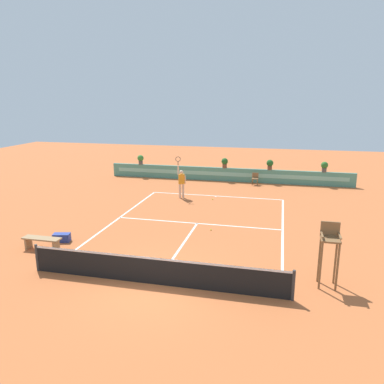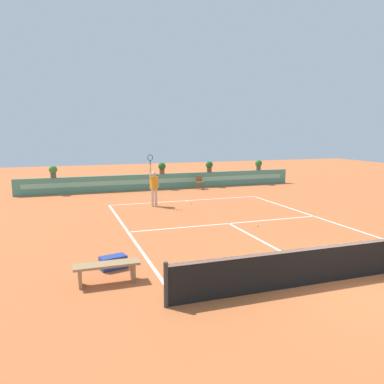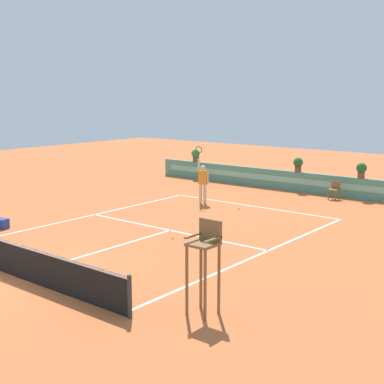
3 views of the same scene
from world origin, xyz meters
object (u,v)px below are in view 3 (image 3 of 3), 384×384
Objects in this scene: potted_plant_centre at (298,164)px; potted_plant_right at (361,169)px; tennis_ball_mid_court at (173,238)px; ball_kid_chair at (334,189)px; potted_plant_far_left at (195,155)px; umpire_chair at (205,256)px; tennis_player at (203,181)px; tennis_ball_near_baseline at (239,209)px.

potted_plant_centre is 1.00× the size of potted_plant_right.
ball_kid_chair is at bearing 82.61° from tennis_ball_mid_court.
potted_plant_centre is 6.59m from potted_plant_far_left.
potted_plant_far_left is (-12.26, 15.13, 0.07)m from umpire_chair.
potted_plant_far_left is (-4.73, 5.45, 0.36)m from tennis_player.
tennis_player reaches higher than umpire_chair.
potted_plant_far_left is (-8.90, 0.73, 0.93)m from ball_kid_chair.
ball_kid_chair is (-3.36, 14.39, -0.86)m from umpire_chair.
tennis_ball_mid_court is 11.14m from potted_plant_right.
ball_kid_chair is 8.98m from potted_plant_far_left.
potted_plant_centre is at bearing 71.20° from tennis_player.
tennis_player is at bearing 127.86° from umpire_chair.
tennis_player reaches higher than potted_plant_right.
umpire_chair is 11.25m from tennis_ball_near_baseline.
potted_plant_far_left is 9.86m from potted_plant_right.
potted_plant_centre and potted_plant_right have the same top height.
ball_kid_chair is 10.18m from tennis_ball_mid_court.
potted_plant_far_left is at bearing 175.30° from ball_kid_chair.
potted_plant_far_left and potted_plant_right have the same top height.
potted_plant_right reaches higher than tennis_ball_mid_court.
tennis_ball_mid_court is at bearing -84.71° from potted_plant_centre.
potted_plant_centre reaches higher than tennis_ball_mid_court.
tennis_player is 3.57× the size of potted_plant_far_left.
tennis_ball_mid_court is (-1.31, -10.09, -0.44)m from ball_kid_chair.
tennis_ball_near_baseline is at bearing -39.05° from potted_plant_far_left.
potted_plant_centre is at bearing 110.55° from umpire_chair.
potted_plant_far_left reaches higher than ball_kid_chair.
ball_kid_chair is 12.50× the size of tennis_ball_near_baseline.
potted_plant_right is (-2.40, 15.13, 0.07)m from umpire_chair.
umpire_chair is 31.47× the size of tennis_ball_near_baseline.
potted_plant_centre is (-1.00, 10.82, 1.38)m from tennis_ball_mid_court.
tennis_player is 3.57× the size of potted_plant_right.
tennis_ball_mid_court is 0.09× the size of potted_plant_centre.
ball_kid_chair is 6.32m from tennis_player.
ball_kid_chair reaches higher than tennis_ball_near_baseline.
ball_kid_chair is 5.21m from tennis_ball_near_baseline.
tennis_ball_near_baseline is 0.09× the size of potted_plant_far_left.
potted_plant_centre is at bearing 91.14° from tennis_ball_near_baseline.
umpire_chair is 6.48m from tennis_ball_mid_court.
tennis_player is at bearing -49.02° from potted_plant_far_left.
tennis_ball_mid_court is 13.29m from potted_plant_far_left.
tennis_player is 7.23m from potted_plant_far_left.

